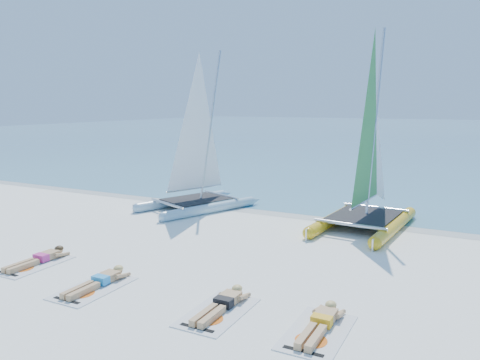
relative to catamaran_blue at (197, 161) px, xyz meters
The scene contains 13 objects.
ground 5.62m from the catamaran_blue, 60.58° to the right, with size 140.00×140.00×0.00m, color white.
sea 58.47m from the catamaran_blue, 87.45° to the left, with size 140.00×115.00×0.01m, color #74B9C2.
wet_sand_strip 3.32m from the catamaran_blue, 18.72° to the left, with size 140.00×1.40×0.01m, color beige.
catamaran_blue is the anchor object (origin of this frame).
catamaran_yellow 6.41m from the catamaran_blue, ahead, with size 2.75×5.36×6.71m.
towel_a 7.57m from the catamaran_blue, 91.97° to the right, with size 1.00×1.85×0.02m, color silver.
sunbather_a 7.36m from the catamaran_blue, 92.02° to the right, with size 0.37×1.73×0.26m.
towel_b 8.30m from the catamaran_blue, 74.21° to the right, with size 1.00×1.85×0.02m, color silver.
sunbather_b 8.10m from the catamaran_blue, 73.83° to the right, with size 0.37×1.73×0.26m.
towel_c 9.39m from the catamaran_blue, 55.35° to the right, with size 1.00×1.85×0.02m, color silver.
sunbather_c 9.21m from the catamaran_blue, 54.66° to the right, with size 0.37×1.73×0.26m.
towel_d 10.54m from the catamaran_blue, 45.99° to the right, with size 1.00×1.85×0.02m, color silver.
sunbather_d 10.39m from the catamaran_blue, 45.25° to the right, with size 0.37×1.73×0.26m.
Camera 1 is at (6.92, -10.36, 4.02)m, focal length 35.00 mm.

